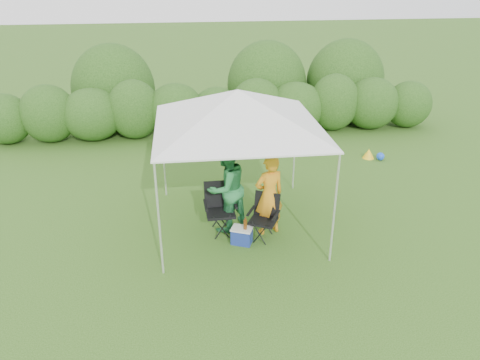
{
  "coord_description": "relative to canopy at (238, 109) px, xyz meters",
  "views": [
    {
      "loc": [
        -1.0,
        -7.82,
        4.97
      ],
      "look_at": [
        0.03,
        0.4,
        1.05
      ],
      "focal_mm": 35.0,
      "sensor_mm": 36.0,
      "label": 1
    }
  ],
  "objects": [
    {
      "name": "chair_left",
      "position": [
        -0.39,
        -0.19,
        -1.89
      ],
      "size": [
        0.65,
        0.59,
        1.01
      ],
      "rotation": [
        0.0,
        0.0,
        0.03
      ],
      "color": "black",
      "rests_on": "ground"
    },
    {
      "name": "bottle",
      "position": [
        0.05,
        -0.77,
        -2.01
      ],
      "size": [
        0.07,
        0.07,
        0.25
      ],
      "primitive_type": "cylinder",
      "color": "#592D0C",
      "rests_on": "cooler"
    },
    {
      "name": "hedge",
      "position": [
        0.0,
        5.5,
        -1.64
      ],
      "size": [
        13.86,
        1.53,
        1.8
      ],
      "color": "#2D561A",
      "rests_on": "ground"
    },
    {
      "name": "canopy",
      "position": [
        0.0,
        0.0,
        0.0
      ],
      "size": [
        3.1,
        3.1,
        2.83
      ],
      "color": "silver",
      "rests_on": "ground"
    },
    {
      "name": "cooler",
      "position": [
        -0.01,
        -0.73,
        -2.3
      ],
      "size": [
        0.47,
        0.42,
        0.33
      ],
      "rotation": [
        0.0,
        0.0,
        -0.4
      ],
      "color": "navy",
      "rests_on": "ground"
    },
    {
      "name": "man",
      "position": [
        0.56,
        -0.38,
        -1.64
      ],
      "size": [
        0.69,
        0.55,
        1.65
      ],
      "primitive_type": "imported",
      "rotation": [
        0.0,
        0.0,
        3.42
      ],
      "color": "orange",
      "rests_on": "ground"
    },
    {
      "name": "chair_right",
      "position": [
        0.46,
        -0.53,
        -1.96
      ],
      "size": [
        0.69,
        0.67,
        0.9
      ],
      "rotation": [
        0.0,
        0.0,
        -0.48
      ],
      "color": "black",
      "rests_on": "ground"
    },
    {
      "name": "lawn_toy",
      "position": [
        4.06,
        3.02,
        -2.34
      ],
      "size": [
        0.53,
        0.45,
        0.27
      ],
      "color": "yellow",
      "rests_on": "ground"
    },
    {
      "name": "ground",
      "position": [
        0.0,
        -0.5,
        -2.46
      ],
      "size": [
        70.0,
        70.0,
        0.0
      ],
      "primitive_type": "plane",
      "color": "#3B651F"
    },
    {
      "name": "woman",
      "position": [
        -0.24,
        -0.13,
        -1.55
      ],
      "size": [
        1.13,
        1.08,
        1.83
      ],
      "primitive_type": "imported",
      "rotation": [
        0.0,
        0.0,
        3.76
      ],
      "color": "#287A41",
      "rests_on": "ground"
    }
  ]
}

